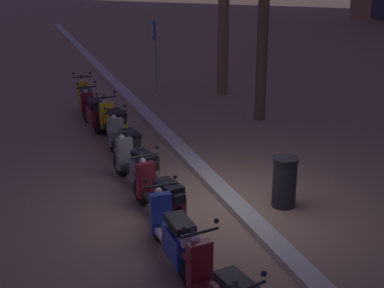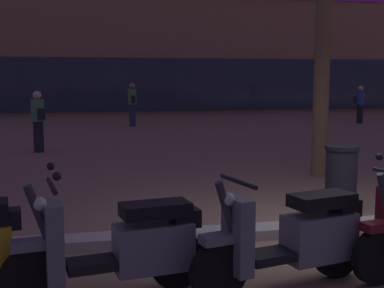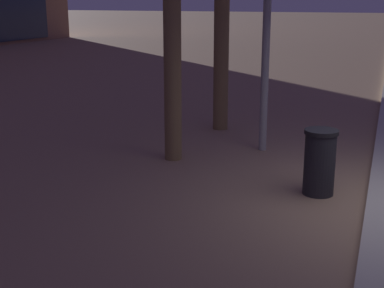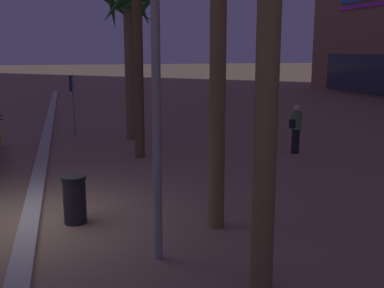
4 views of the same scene
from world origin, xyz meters
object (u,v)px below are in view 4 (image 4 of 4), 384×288
(palm_tree_by_mall_entrance, at_px, (129,28))
(pedestrian_window_shopping, at_px, (296,128))
(palm_tree_far_corner, at_px, (137,5))
(litter_bin, at_px, (75,199))
(crossing_sign, at_px, (73,99))

(palm_tree_by_mall_entrance, height_order, pedestrian_window_shopping, palm_tree_by_mall_entrance)
(palm_tree_far_corner, relative_size, litter_bin, 6.42)
(pedestrian_window_shopping, distance_m, litter_bin, 8.57)
(palm_tree_far_corner, relative_size, pedestrian_window_shopping, 3.85)
(palm_tree_by_mall_entrance, distance_m, litter_bin, 9.67)
(crossing_sign, xyz_separation_m, palm_tree_by_mall_entrance, (0.80, 2.12, 2.63))
(pedestrian_window_shopping, bearing_deg, litter_bin, -56.42)
(crossing_sign, height_order, palm_tree_far_corner, palm_tree_far_corner)
(crossing_sign, xyz_separation_m, pedestrian_window_shopping, (4.73, 6.96, -0.67))
(litter_bin, bearing_deg, palm_tree_far_corner, 158.62)
(palm_tree_by_mall_entrance, xyz_separation_m, pedestrian_window_shopping, (3.92, 4.84, -3.30))
(crossing_sign, relative_size, palm_tree_far_corner, 0.39)
(palm_tree_far_corner, bearing_deg, litter_bin, -21.38)
(crossing_sign, distance_m, palm_tree_far_corner, 5.48)
(crossing_sign, bearing_deg, pedestrian_window_shopping, 55.81)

